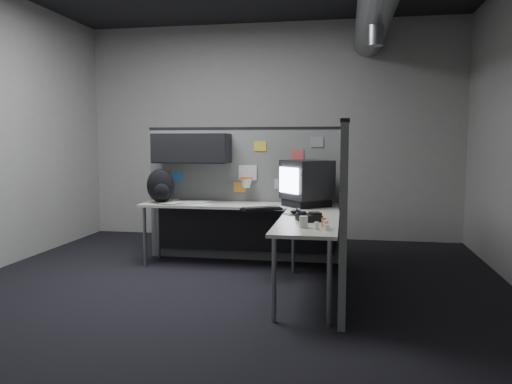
% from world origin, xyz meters
% --- Properties ---
extents(room, '(5.62, 5.62, 3.22)m').
position_xyz_m(room, '(0.56, 0.00, 2.10)').
color(room, black).
rests_on(room, ground).
extents(partition_back, '(2.44, 0.42, 1.63)m').
position_xyz_m(partition_back, '(-0.25, 1.23, 1.00)').
color(partition_back, slate).
rests_on(partition_back, ground).
extents(partition_right, '(0.07, 2.23, 1.63)m').
position_xyz_m(partition_right, '(1.10, 0.22, 0.82)').
color(partition_right, slate).
rests_on(partition_right, ground).
extents(desk, '(2.31, 2.11, 0.73)m').
position_xyz_m(desk, '(0.15, 0.70, 0.61)').
color(desk, beige).
rests_on(desk, ground).
extents(monitor, '(0.64, 0.64, 0.52)m').
position_xyz_m(monitor, '(0.69, 0.92, 1.00)').
color(monitor, black).
rests_on(monitor, desk).
extents(keyboard, '(0.44, 0.37, 0.04)m').
position_xyz_m(keyboard, '(0.24, 0.50, 0.75)').
color(keyboard, black).
rests_on(keyboard, desk).
extents(mouse, '(0.28, 0.27, 0.05)m').
position_xyz_m(mouse, '(0.63, 0.28, 0.75)').
color(mouse, black).
rests_on(mouse, desk).
extents(phone, '(0.27, 0.28, 0.10)m').
position_xyz_m(phone, '(0.78, -0.11, 0.77)').
color(phone, black).
rests_on(phone, desk).
extents(bottles, '(0.13, 0.18, 0.08)m').
position_xyz_m(bottles, '(0.94, -0.51, 0.77)').
color(bottles, silver).
rests_on(bottles, desk).
extents(cup, '(0.08, 0.08, 0.10)m').
position_xyz_m(cup, '(0.77, -0.49, 0.78)').
color(cup, beige).
rests_on(cup, desk).
extents(papers, '(0.73, 0.56, 0.02)m').
position_xyz_m(papers, '(-0.78, 0.98, 0.74)').
color(papers, white).
rests_on(papers, desk).
extents(backpack, '(0.36, 0.32, 0.41)m').
position_xyz_m(backpack, '(-1.04, 0.94, 0.93)').
color(backpack, black).
rests_on(backpack, desk).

